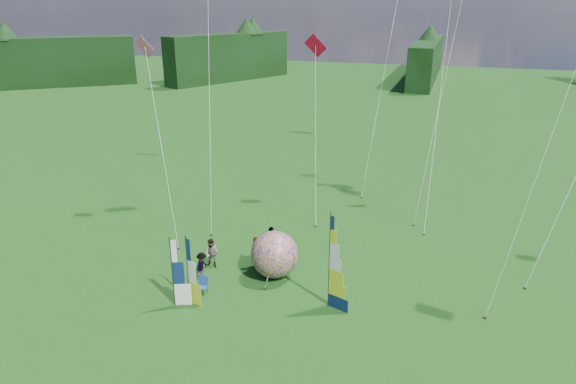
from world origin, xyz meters
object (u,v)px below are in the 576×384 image
(side_banner_left, at_px, (188,271))
(bol_inflatable, at_px, (274,254))
(side_banner_far, at_px, (172,273))
(spectator_d, at_px, (271,242))
(spectator_b, at_px, (212,253))
(camp_chair, at_px, (202,286))
(spectator_a, at_px, (256,252))
(feather_banner_main, at_px, (329,262))
(spectator_c, at_px, (202,266))
(kite_whale, at_px, (445,53))

(side_banner_left, distance_m, bol_inflatable, 4.92)
(side_banner_far, xyz_separation_m, spectator_d, (2.72, 6.43, -0.86))
(side_banner_far, bearing_deg, spectator_b, 68.25)
(spectator_d, relative_size, camp_chair, 1.96)
(spectator_a, bearing_deg, feather_banner_main, -53.03)
(side_banner_left, relative_size, camp_chair, 3.74)
(spectator_d, bearing_deg, side_banner_left, 93.29)
(spectator_d, bearing_deg, camp_chair, 92.47)
(spectator_b, height_order, spectator_c, spectator_b)
(kite_whale, bearing_deg, spectator_c, -99.99)
(spectator_b, bearing_deg, spectator_c, -91.62)
(feather_banner_main, height_order, spectator_a, feather_banner_main)
(side_banner_left, xyz_separation_m, spectator_a, (1.83, 4.40, -0.85))
(bol_inflatable, distance_m, spectator_d, 2.39)
(spectator_d, bearing_deg, side_banner_far, 90.35)
(spectator_b, xyz_separation_m, camp_chair, (0.75, -2.75, -0.39))
(feather_banner_main, bearing_deg, side_banner_left, -144.01)
(side_banner_far, height_order, kite_whale, kite_whale)
(side_banner_left, height_order, kite_whale, kite_whale)
(feather_banner_main, distance_m, bol_inflatable, 4.13)
(side_banner_far, height_order, spectator_a, side_banner_far)
(bol_inflatable, bearing_deg, spectator_c, -157.88)
(side_banner_far, height_order, spectator_d, side_banner_far)
(side_banner_left, relative_size, spectator_b, 2.05)
(spectator_b, bearing_deg, spectator_a, 15.56)
(feather_banner_main, distance_m, kite_whale, 19.04)
(spectator_c, relative_size, kite_whale, 0.07)
(feather_banner_main, height_order, spectator_d, feather_banner_main)
(spectator_c, relative_size, camp_chair, 1.60)
(spectator_d, xyz_separation_m, camp_chair, (-1.93, -5.08, -0.45))
(feather_banner_main, height_order, camp_chair, feather_banner_main)
(side_banner_far, height_order, camp_chair, side_banner_far)
(spectator_b, bearing_deg, spectator_d, 37.82)
(bol_inflatable, distance_m, kite_whale, 18.99)
(feather_banner_main, height_order, spectator_b, feather_banner_main)
(spectator_c, height_order, kite_whale, kite_whale)
(feather_banner_main, distance_m, camp_chair, 6.72)
(camp_chair, distance_m, kite_whale, 22.84)
(spectator_b, distance_m, kite_whale, 20.99)
(feather_banner_main, bearing_deg, spectator_d, 157.64)
(feather_banner_main, distance_m, spectator_a, 5.60)
(feather_banner_main, bearing_deg, kite_whale, 97.39)
(spectator_a, distance_m, spectator_d, 1.57)
(bol_inflatable, relative_size, spectator_b, 1.50)
(side_banner_far, xyz_separation_m, spectator_a, (2.39, 4.89, -0.87))
(side_banner_far, distance_m, kite_whale, 23.72)
(spectator_a, xyz_separation_m, camp_chair, (-1.60, -3.54, -0.44))
(bol_inflatable, height_order, spectator_b, bol_inflatable)
(feather_banner_main, xyz_separation_m, spectator_c, (-7.08, 0.46, -1.65))
(side_banner_left, bearing_deg, camp_chair, 90.26)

